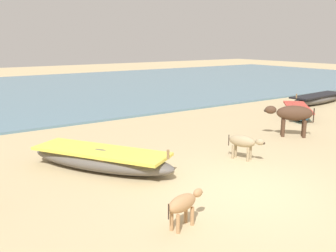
# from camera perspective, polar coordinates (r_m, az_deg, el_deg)

# --- Properties ---
(ground) EXTENTS (80.00, 80.00, 0.00)m
(ground) POSITION_cam_1_polar(r_m,az_deg,el_deg) (7.77, 12.25, -9.82)
(ground) COLOR tan
(sea_water) EXTENTS (60.00, 20.00, 0.08)m
(sea_water) POSITION_cam_1_polar(r_m,az_deg,el_deg) (23.40, -21.46, 4.81)
(sea_water) COLOR slate
(sea_water) RESTS_ON ground
(fishing_boat_1) EXTENTS (2.83, 2.78, 0.61)m
(fishing_boat_1) POSITION_cam_1_polar(r_m,az_deg,el_deg) (15.75, 19.02, 2.18)
(fishing_boat_1) COLOR #1E669E
(fishing_boat_1) RESTS_ON ground
(fishing_boat_2) EXTENTS (2.79, 3.71, 0.68)m
(fishing_boat_2) POSITION_cam_1_polar(r_m,az_deg,el_deg) (8.93, -10.16, -4.91)
(fishing_boat_2) COLOR #5B5651
(fishing_boat_2) RESTS_ON ground
(fishing_boat_3) EXTENTS (4.08, 1.24, 0.64)m
(fishing_boat_3) POSITION_cam_1_polar(r_m,az_deg,el_deg) (19.35, 21.73, 3.88)
(fishing_boat_3) COLOR #5B5651
(fishing_boat_3) RESTS_ON ground
(cow_adult_dark) EXTENTS (1.24, 1.27, 0.98)m
(cow_adult_dark) POSITION_cam_1_polar(r_m,az_deg,el_deg) (12.35, 18.37, 1.70)
(cow_adult_dark) COLOR #4C3323
(cow_adult_dark) RESTS_ON ground
(calf_near_tan) EXTENTS (0.85, 0.39, 0.56)m
(calf_near_tan) POSITION_cam_1_polar(r_m,az_deg,el_deg) (6.15, 2.35, -11.71)
(calf_near_tan) COLOR tan
(calf_near_tan) RESTS_ON ground
(calf_far_dun) EXTENTS (0.52, 0.95, 0.63)m
(calf_far_dun) POSITION_cam_1_polar(r_m,az_deg,el_deg) (9.65, 11.37, -2.42)
(calf_far_dun) COLOR tan
(calf_far_dun) RESTS_ON ground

